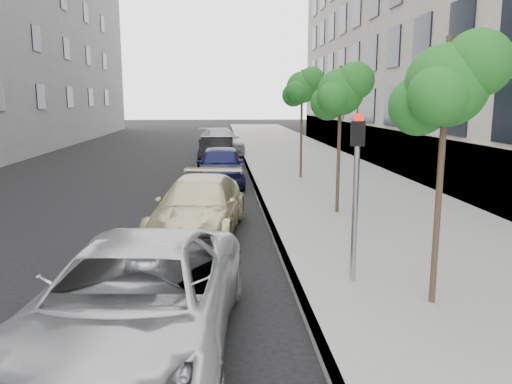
{
  "coord_description": "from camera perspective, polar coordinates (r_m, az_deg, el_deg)",
  "views": [
    {
      "loc": [
        -0.14,
        -5.76,
        3.3
      ],
      "look_at": [
        0.57,
        3.93,
        1.5
      ],
      "focal_mm": 35.0,
      "sensor_mm": 36.0,
      "label": 1
    }
  ],
  "objects": [
    {
      "name": "sidewalk",
      "position": [
        30.26,
        4.29,
        4.34
      ],
      "size": [
        6.4,
        72.0,
        0.14
      ],
      "primitive_type": "cube",
      "color": "gray",
      "rests_on": "ground"
    },
    {
      "name": "suv",
      "position": [
        12.41,
        -6.49,
        -1.66
      ],
      "size": [
        2.62,
        5.06,
        1.4
      ],
      "primitive_type": "imported",
      "rotation": [
        0.0,
        0.0,
        -0.14
      ],
      "color": "#C5BC8C",
      "rests_on": "ground"
    },
    {
      "name": "minivan",
      "position": [
        6.67,
        -13.75,
        -12.28
      ],
      "size": [
        2.99,
        5.62,
        1.5
      ],
      "primitive_type": "imported",
      "rotation": [
        0.0,
        0.0,
        -0.09
      ],
      "color": "#BCBDC1",
      "rests_on": "ground"
    },
    {
      "name": "sedan_rear",
      "position": [
        30.78,
        -4.12,
        5.78
      ],
      "size": [
        3.1,
        5.71,
        1.57
      ],
      "primitive_type": "imported",
      "rotation": [
        0.0,
        0.0,
        0.17
      ],
      "color": "#98999F",
      "rests_on": "ground"
    },
    {
      "name": "signal_pole",
      "position": [
        8.73,
        11.38,
        1.61
      ],
      "size": [
        0.28,
        0.23,
        2.93
      ],
      "rotation": [
        0.0,
        0.0,
        -0.24
      ],
      "color": "#939699",
      "rests_on": "sidewalk"
    },
    {
      "name": "sedan_blue",
      "position": [
        19.57,
        -4.04,
        3.04
      ],
      "size": [
        1.88,
        4.55,
        1.54
      ],
      "primitive_type": "imported",
      "rotation": [
        0.0,
        0.0,
        -0.01
      ],
      "color": "#111338",
      "rests_on": "ground"
    },
    {
      "name": "tree_mid",
      "position": [
        14.17,
        9.74,
        11.2
      ],
      "size": [
        1.64,
        1.44,
        4.18
      ],
      "color": "#38281C",
      "rests_on": "sidewalk"
    },
    {
      "name": "curb",
      "position": [
        29.96,
        -1.65,
        4.3
      ],
      "size": [
        0.15,
        72.0,
        0.14
      ],
      "primitive_type": "cube",
      "color": "#9E9B93",
      "rests_on": "ground"
    },
    {
      "name": "ground",
      "position": [
        6.64,
        -2.6,
        -19.33
      ],
      "size": [
        160.0,
        160.0,
        0.0
      ],
      "primitive_type": "plane",
      "color": "black",
      "rests_on": "ground"
    },
    {
      "name": "sedan_black",
      "position": [
        24.67,
        -4.49,
        4.53
      ],
      "size": [
        1.75,
        4.6,
        1.5
      ],
      "primitive_type": "imported",
      "rotation": [
        0.0,
        0.0,
        -0.04
      ],
      "color": "black",
      "rests_on": "ground"
    },
    {
      "name": "tree_near",
      "position": [
        8.0,
        21.1,
        11.3
      ],
      "size": [
        1.6,
        1.4,
        4.16
      ],
      "color": "#38281C",
      "rests_on": "sidewalk"
    },
    {
      "name": "tree_far",
      "position": [
        20.54,
        5.36,
        11.82
      ],
      "size": [
        1.64,
        1.44,
        4.46
      ],
      "color": "#38281C",
      "rests_on": "sidewalk"
    }
  ]
}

